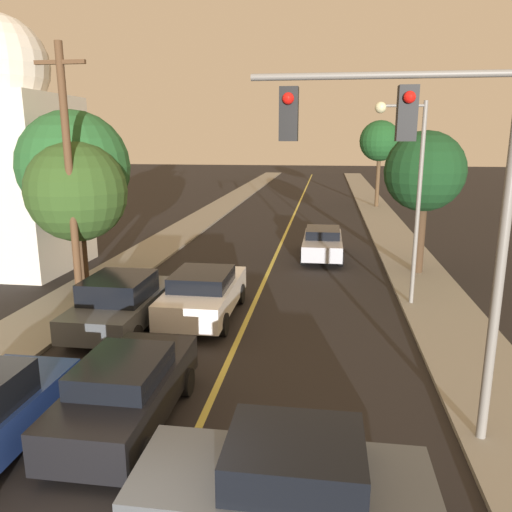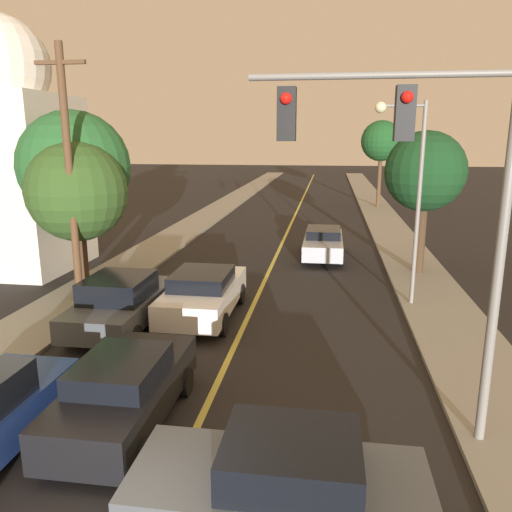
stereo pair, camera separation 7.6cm
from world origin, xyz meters
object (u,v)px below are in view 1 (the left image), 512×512
car_crossing_right (285,486)px  streetlamp_right (408,176)px  utility_pole_left (70,177)px  tree_left_far (74,167)px  tree_left_near (77,192)px  car_outer_lane_second (122,302)px  domed_building_left (8,154)px  car_near_lane_second (204,293)px  car_near_lane_front (127,390)px  tree_right_far (380,141)px  traffic_signal_mast (426,181)px  tree_right_near (425,172)px  car_far_oncoming (323,243)px

car_crossing_right → streetlamp_right: 11.68m
utility_pole_left → tree_left_far: utility_pole_left is taller
car_crossing_right → tree_left_near: tree_left_near is taller
car_outer_lane_second → tree_left_near: bearing=134.1°
streetlamp_right → tree_left_near: 11.11m
tree_left_far → domed_building_left: size_ratio=0.62×
domed_building_left → car_outer_lane_second: bearing=-40.2°
car_near_lane_second → car_near_lane_front: bearing=-90.0°
car_near_lane_second → tree_right_far: (7.82, 26.95, 4.51)m
traffic_signal_mast → tree_right_near: size_ratio=1.17×
streetlamp_right → utility_pole_left: (-10.55, -2.10, 0.03)m
car_outer_lane_second → tree_right_near: size_ratio=0.80×
car_far_oncoming → tree_left_near: bearing=41.6°
car_crossing_right → tree_right_far: 36.12m
streetlamp_right → tree_left_near: size_ratio=1.22×
tree_right_near → tree_left_far: bearing=-164.3°
car_crossing_right → streetlamp_right: size_ratio=0.64×
car_crossing_right → streetlamp_right: bearing=-15.9°
car_near_lane_front → car_crossing_right: (3.32, -2.34, 0.01)m
utility_pole_left → tree_right_near: 13.38m
tree_left_near → domed_building_left: domed_building_left is taller
traffic_signal_mast → tree_right_far: bearing=85.8°
car_crossing_right → utility_pole_left: size_ratio=0.51×
domed_building_left → traffic_signal_mast: bearing=-35.8°
car_crossing_right → tree_left_near: bearing=39.0°
tree_left_far → utility_pole_left: bearing=-65.2°
tree_right_near → tree_right_far: (0.20, 20.70, 1.06)m
tree_left_near → tree_right_far: bearing=63.9°
utility_pole_left → car_near_lane_second: bearing=0.2°
tree_left_near → domed_building_left: (-4.84, 3.62, 1.13)m
tree_right_far → domed_building_left: size_ratio=0.66×
tree_left_near → tree_right_far: (12.53, 25.62, 1.52)m
tree_left_near → tree_right_far: 28.56m
car_near_lane_front → tree_left_far: tree_left_far is taller
car_far_oncoming → domed_building_left: (-13.20, -3.80, 4.19)m
utility_pole_left → tree_left_far: 2.87m
car_near_lane_second → streetlamp_right: streetlamp_right is taller
car_outer_lane_second → utility_pole_left: size_ratio=0.56×
tree_right_far → car_crossing_right: bearing=-97.2°
car_near_lane_front → streetlamp_right: 11.10m
car_crossing_right → tree_right_near: size_ratio=0.73×
tree_right_far → car_outer_lane_second: bearing=-109.5°
car_near_lane_second → tree_right_far: bearing=73.8°
tree_right_near → utility_pole_left: bearing=-152.1°
car_near_lane_front → utility_pole_left: bearing=123.9°
utility_pole_left → streetlamp_right: bearing=11.2°
traffic_signal_mast → utility_pole_left: (-9.63, 5.85, -0.48)m
car_crossing_right → domed_building_left: domed_building_left is taller
car_near_lane_second → utility_pole_left: 5.53m
car_near_lane_front → tree_right_far: size_ratio=0.63×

